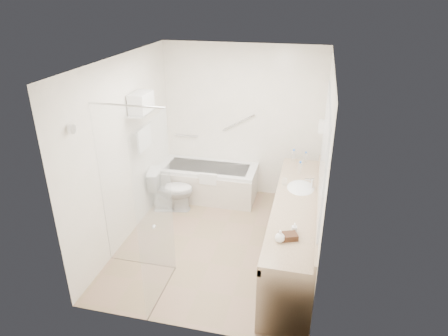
% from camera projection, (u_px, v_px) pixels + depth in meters
% --- Properties ---
extents(floor, '(3.20, 3.20, 0.00)m').
position_uv_depth(floor, '(219.00, 241.00, 5.62)').
color(floor, '#9A795F').
rests_on(floor, ground).
extents(ceiling, '(2.60, 3.20, 0.10)m').
position_uv_depth(ceiling, '(218.00, 60.00, 4.58)').
color(ceiling, silver).
rests_on(ceiling, wall_back).
extents(wall_back, '(2.60, 0.10, 2.50)m').
position_uv_depth(wall_back, '(242.00, 122.00, 6.52)').
color(wall_back, white).
rests_on(wall_back, ground).
extents(wall_front, '(2.60, 0.10, 2.50)m').
position_uv_depth(wall_front, '(177.00, 227.00, 3.69)').
color(wall_front, white).
rests_on(wall_front, ground).
extents(wall_left, '(0.10, 3.20, 2.50)m').
position_uv_depth(wall_left, '(125.00, 151.00, 5.37)').
color(wall_left, white).
rests_on(wall_left, ground).
extents(wall_right, '(0.10, 3.20, 2.50)m').
position_uv_depth(wall_right, '(323.00, 170.00, 4.83)').
color(wall_right, white).
rests_on(wall_right, ground).
extents(bathtub, '(1.60, 0.73, 0.59)m').
position_uv_depth(bathtub, '(208.00, 182.00, 6.71)').
color(bathtub, white).
rests_on(bathtub, floor).
extents(grab_bar_short, '(0.40, 0.03, 0.03)m').
position_uv_depth(grab_bar_short, '(187.00, 135.00, 6.81)').
color(grab_bar_short, silver).
rests_on(grab_bar_short, wall_back).
extents(grab_bar_long, '(0.53, 0.03, 0.33)m').
position_uv_depth(grab_bar_long, '(239.00, 122.00, 6.49)').
color(grab_bar_long, silver).
rests_on(grab_bar_long, wall_back).
extents(shower_enclosure, '(0.96, 0.91, 2.11)m').
position_uv_depth(shower_enclosure, '(145.00, 201.00, 4.49)').
color(shower_enclosure, silver).
rests_on(shower_enclosure, floor).
extents(towel_shelf, '(0.24, 0.55, 0.81)m').
position_uv_depth(towel_shelf, '(142.00, 108.00, 5.45)').
color(towel_shelf, silver).
rests_on(towel_shelf, wall_left).
extents(vanity_counter, '(0.55, 2.70, 0.95)m').
position_uv_depth(vanity_counter, '(295.00, 216.00, 5.01)').
color(vanity_counter, tan).
rests_on(vanity_counter, floor).
extents(sink, '(0.40, 0.52, 0.14)m').
position_uv_depth(sink, '(301.00, 190.00, 5.28)').
color(sink, white).
rests_on(sink, vanity_counter).
extents(faucet, '(0.03, 0.03, 0.14)m').
position_uv_depth(faucet, '(312.00, 183.00, 5.20)').
color(faucet, silver).
rests_on(faucet, vanity_counter).
extents(mirror, '(0.02, 2.00, 1.20)m').
position_uv_depth(mirror, '(324.00, 151.00, 4.57)').
color(mirror, silver).
rests_on(mirror, wall_right).
extents(hairdryer_unit, '(0.08, 0.10, 0.18)m').
position_uv_depth(hairdryer_unit, '(321.00, 126.00, 5.69)').
color(hairdryer_unit, white).
rests_on(hairdryer_unit, wall_right).
extents(toilet, '(0.75, 0.51, 0.68)m').
position_uv_depth(toilet, '(171.00, 190.00, 6.30)').
color(toilet, white).
rests_on(toilet, floor).
extents(amenity_basket, '(0.22, 0.19, 0.06)m').
position_uv_depth(amenity_basket, '(288.00, 236.00, 4.19)').
color(amenity_basket, '#482819').
rests_on(amenity_basket, vanity_counter).
extents(soap_bottle_a, '(0.08, 0.13, 0.05)m').
position_uv_depth(soap_bottle_a, '(294.00, 231.00, 4.29)').
color(soap_bottle_a, white).
rests_on(soap_bottle_a, vanity_counter).
extents(soap_bottle_b, '(0.15, 0.16, 0.11)m').
position_uv_depth(soap_bottle_b, '(280.00, 237.00, 4.14)').
color(soap_bottle_b, white).
rests_on(soap_bottle_b, vanity_counter).
extents(water_bottle_left, '(0.06, 0.06, 0.20)m').
position_uv_depth(water_bottle_left, '(293.00, 156.00, 6.02)').
color(water_bottle_left, silver).
rests_on(water_bottle_left, vanity_counter).
extents(water_bottle_mid, '(0.05, 0.05, 0.17)m').
position_uv_depth(water_bottle_mid, '(306.00, 158.00, 5.98)').
color(water_bottle_mid, silver).
rests_on(water_bottle_mid, vanity_counter).
extents(water_bottle_right, '(0.06, 0.06, 0.19)m').
position_uv_depth(water_bottle_right, '(300.00, 168.00, 5.63)').
color(water_bottle_right, silver).
rests_on(water_bottle_right, vanity_counter).
extents(drinking_glass_near, '(0.08, 0.08, 0.08)m').
position_uv_depth(drinking_glass_near, '(302.00, 163.00, 5.92)').
color(drinking_glass_near, silver).
rests_on(drinking_glass_near, vanity_counter).
extents(drinking_glass_far, '(0.08, 0.08, 0.09)m').
position_uv_depth(drinking_glass_far, '(285.00, 182.00, 5.32)').
color(drinking_glass_far, silver).
rests_on(drinking_glass_far, vanity_counter).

